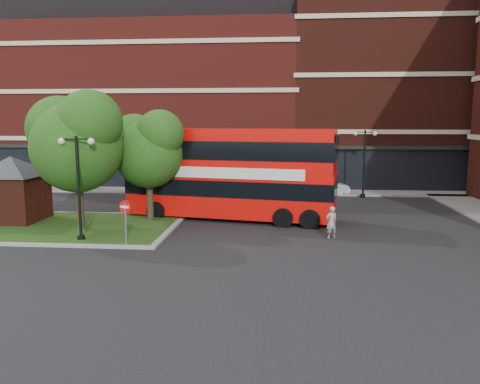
# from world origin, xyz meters

# --- Properties ---
(ground) EXTENTS (120.00, 120.00, 0.00)m
(ground) POSITION_xyz_m (0.00, 0.00, 0.00)
(ground) COLOR black
(ground) RESTS_ON ground
(pavement_far) EXTENTS (44.00, 3.00, 0.12)m
(pavement_far) POSITION_xyz_m (0.00, 16.50, 0.06)
(pavement_far) COLOR slate
(pavement_far) RESTS_ON ground
(terrace_far_left) EXTENTS (26.00, 12.00, 14.00)m
(terrace_far_left) POSITION_xyz_m (-8.00, 24.00, 7.00)
(terrace_far_left) COLOR maroon
(terrace_far_left) RESTS_ON ground
(terrace_far_right) EXTENTS (18.00, 12.00, 16.00)m
(terrace_far_right) POSITION_xyz_m (14.00, 24.00, 8.00)
(terrace_far_right) COLOR #471911
(terrace_far_right) RESTS_ON ground
(traffic_island) EXTENTS (12.60, 7.60, 0.15)m
(traffic_island) POSITION_xyz_m (-8.00, 3.00, 0.07)
(traffic_island) COLOR gray
(traffic_island) RESTS_ON ground
(kiosk) EXTENTS (6.51, 6.51, 3.60)m
(kiosk) POSITION_xyz_m (-11.00, 4.00, 2.32)
(kiosk) COLOR #471911
(kiosk) RESTS_ON traffic_island
(tree_island_west) EXTENTS (5.40, 4.71, 7.21)m
(tree_island_west) POSITION_xyz_m (-6.60, 2.58, 4.79)
(tree_island_west) COLOR #2D2116
(tree_island_west) RESTS_ON ground
(tree_island_east) EXTENTS (4.46, 3.90, 6.29)m
(tree_island_east) POSITION_xyz_m (-3.58, 5.06, 4.24)
(tree_island_east) COLOR #2D2116
(tree_island_east) RESTS_ON ground
(lamp_island) EXTENTS (1.72, 0.36, 5.00)m
(lamp_island) POSITION_xyz_m (-5.50, 0.20, 2.83)
(lamp_island) COLOR black
(lamp_island) RESTS_ON ground
(lamp_far_left) EXTENTS (1.72, 0.36, 5.00)m
(lamp_far_left) POSITION_xyz_m (2.00, 14.50, 2.83)
(lamp_far_left) COLOR black
(lamp_far_left) RESTS_ON ground
(lamp_far_right) EXTENTS (1.72, 0.36, 5.00)m
(lamp_far_right) POSITION_xyz_m (10.00, 14.50, 2.83)
(lamp_far_right) COLOR black
(lamp_far_right) RESTS_ON ground
(bus) EXTENTS (12.32, 4.87, 4.59)m
(bus) POSITION_xyz_m (0.95, 6.15, 3.01)
(bus) COLOR red
(bus) RESTS_ON ground
(woman) EXTENTS (0.67, 0.55, 1.57)m
(woman) POSITION_xyz_m (6.35, 2.00, 0.79)
(woman) COLOR gray
(woman) RESTS_ON ground
(car_silver) EXTENTS (3.81, 1.66, 1.28)m
(car_silver) POSITION_xyz_m (-0.05, 14.50, 0.64)
(car_silver) COLOR #ADB0B4
(car_silver) RESTS_ON ground
(car_white) EXTENTS (3.79, 1.44, 1.23)m
(car_white) POSITION_xyz_m (7.36, 16.00, 0.62)
(car_white) COLOR silver
(car_white) RESTS_ON ground
(no_entry_sign) EXTENTS (0.59, 0.20, 2.17)m
(no_entry_sign) POSITION_xyz_m (-3.08, -0.50, 1.55)
(no_entry_sign) COLOR slate
(no_entry_sign) RESTS_ON ground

